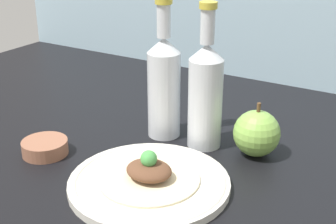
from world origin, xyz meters
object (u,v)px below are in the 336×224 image
Objects in this scene: plate at (149,182)px; plated_food at (149,173)px; cider_bottle_right at (205,92)px; cider_bottle_left at (164,84)px; apple at (257,133)px; dipping_bowl at (45,147)px.

plate is 1.80cm from plated_food.
cider_bottle_right is (0.76, 18.73, 8.50)cm from plated_food.
plated_food is 0.61× the size of cider_bottle_left.
apple is (19.54, 1.45, -6.72)cm from cider_bottle_left.
plate is 23.53cm from dipping_bowl.
apple is at bearing 30.73° from dipping_bowl.
apple reaches higher than dipping_bowl.
apple is 1.21× the size of dipping_bowl.
cider_bottle_right is 3.23× the size of dipping_bowl.
apple is at bearing 8.02° from cider_bottle_right.
apple is at bearing 61.36° from plate.
plate is 21.39cm from cider_bottle_right.
plated_food is at bearing -92.32° from cider_bottle_right.
apple is (10.26, 1.45, -6.72)cm from cider_bottle_right.
plate is 2.58× the size of apple.
cider_bottle_left is (-8.52, 18.73, 8.50)cm from plated_food.
cider_bottle_left reaches higher than plated_food.
cider_bottle_left is 1.00× the size of cider_bottle_right.
dipping_bowl is (-24.28, -19.09, -9.79)cm from cider_bottle_right.
cider_bottle_right is at bearing 0.00° from cider_bottle_left.
cider_bottle_left reaches higher than plate.
cider_bottle_left is 2.67× the size of apple.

